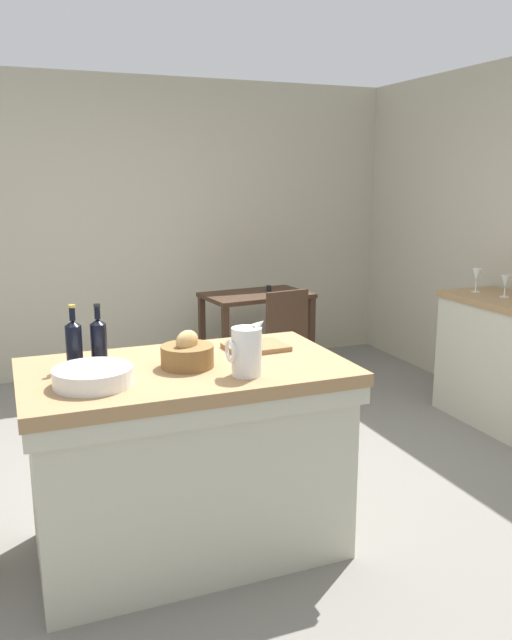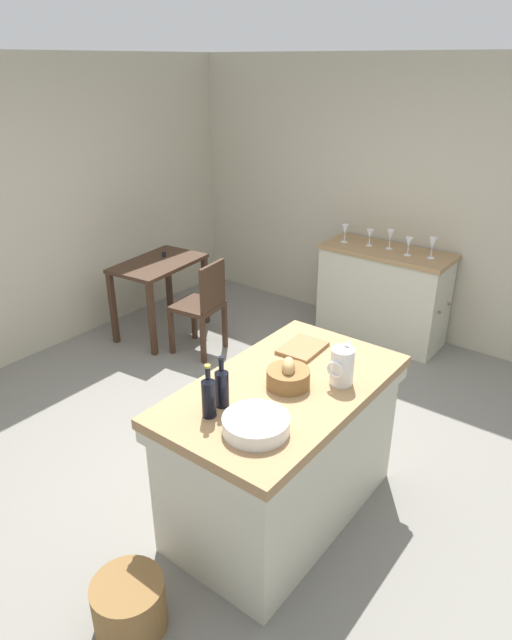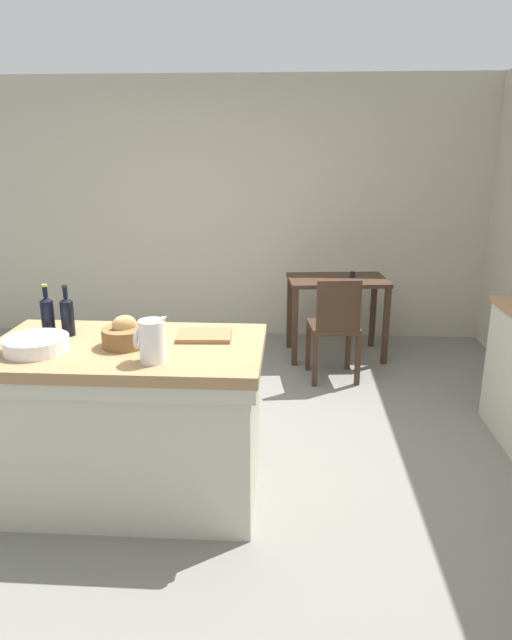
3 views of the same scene
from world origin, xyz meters
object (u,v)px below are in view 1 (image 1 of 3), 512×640
at_px(wash_bowl, 93,376).
at_px(bread_basket, 187,354).
at_px(island_table, 188,452).
at_px(wine_bottle_dark, 99,341).
at_px(pitcher, 246,351).
at_px(wooden_chair, 279,340).
at_px(wine_glass_far_right, 477,276).
at_px(cutting_board, 256,347).
at_px(wine_bottle_amber, 74,343).
at_px(writing_desk, 256,307).
at_px(wine_glass_right, 505,282).

distance_m(wash_bowl, bread_basket, 0.44).
xyz_separation_m(island_table, wash_bowl, (-0.43, -0.13, 0.46)).
height_order(wash_bowl, wine_bottle_dark, wine_bottle_dark).
bearing_deg(island_table, pitcher, -49.07).
height_order(pitcher, wine_bottle_dark, wine_bottle_dark).
distance_m(wash_bowl, wine_bottle_dark, 0.29).
relative_size(wooden_chair, wash_bowl, 2.76).
bearing_deg(pitcher, wine_glass_far_right, 28.89).
relative_size(wash_bowl, cutting_board, 1.12).
xyz_separation_m(island_table, wine_bottle_dark, (-0.36, 0.14, 0.54)).
bearing_deg(wine_glass_far_right, bread_basket, -157.17).
distance_m(pitcher, bread_basket, 0.30).
height_order(pitcher, wash_bowl, pitcher).
relative_size(island_table, wooden_chair, 1.62).
bearing_deg(wine_glass_far_right, wine_bottle_amber, -163.15).
distance_m(writing_desk, bread_basket, 2.76).
xyz_separation_m(writing_desk, cutting_board, (-0.90, -2.25, 0.29)).
xyz_separation_m(wine_bottle_dark, wine_glass_right, (2.91, 0.65, -0.00)).
xyz_separation_m(wash_bowl, cutting_board, (0.83, 0.27, -0.03)).
bearing_deg(wine_glass_right, pitcher, -156.39).
relative_size(wine_bottle_dark, wine_bottle_amber, 0.98).
xyz_separation_m(pitcher, wash_bowl, (-0.63, 0.11, -0.07)).
distance_m(writing_desk, wine_glass_right, 2.07).
height_order(pitcher, wine_glass_right, pitcher).
bearing_deg(wine_bottle_dark, island_table, -21.09).
relative_size(wine_bottle_amber, wine_glass_far_right, 1.67).
relative_size(wooden_chair, wine_bottle_amber, 3.09).
bearing_deg(pitcher, wooden_chair, 62.66).
height_order(writing_desk, wine_bottle_amber, wine_bottle_amber).
bearing_deg(cutting_board, writing_desk, 68.17).
height_order(island_table, bread_basket, bread_basket).
relative_size(bread_basket, wine_bottle_dark, 0.83).
xyz_separation_m(cutting_board, wine_bottle_dark, (-0.76, -0.00, 0.10)).
xyz_separation_m(wooden_chair, wine_bottle_amber, (-1.71, -1.64, 0.54)).
bearing_deg(bread_basket, wine_bottle_dark, 156.37).
xyz_separation_m(pitcher, bread_basket, (-0.20, 0.22, -0.05)).
xyz_separation_m(writing_desk, wooden_chair, (-0.06, -0.62, -0.14)).
relative_size(island_table, wine_bottle_dark, 5.09).
bearing_deg(writing_desk, pitcher, -112.65).
relative_size(bread_basket, wine_glass_far_right, 1.36).
bearing_deg(cutting_board, wash_bowl, -161.69).
height_order(wine_bottle_amber, wine_glass_right, wine_bottle_amber).
xyz_separation_m(wooden_chair, wine_glass_right, (1.30, -0.99, 0.53)).
height_order(writing_desk, wine_glass_far_right, wine_glass_far_right).
xyz_separation_m(pitcher, cutting_board, (0.20, 0.38, -0.10)).
bearing_deg(wine_bottle_dark, wash_bowl, -103.80).
bearing_deg(pitcher, wine_bottle_dark, 146.43).
bearing_deg(cutting_board, wine_glass_far_right, 22.89).
relative_size(writing_desk, bread_basket, 4.01).
bearing_deg(wooden_chair, wine_glass_far_right, -30.64).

